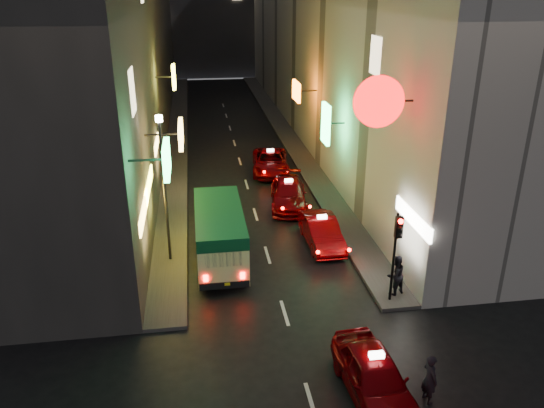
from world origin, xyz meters
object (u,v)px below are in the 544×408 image
pedestrian_crossing (430,376)px  lamp_post (164,180)px  minibus (219,230)px  traffic_light (397,240)px  taxi_near (375,374)px

pedestrian_crossing → lamp_post: lamp_post is taller
minibus → lamp_post: size_ratio=0.90×
traffic_light → minibus: bearing=145.1°
taxi_near → lamp_post: lamp_post is taller
taxi_near → traffic_light: size_ratio=1.46×
minibus → traffic_light: traffic_light is taller
minibus → lamp_post: lamp_post is taller
traffic_light → lamp_post: (-8.20, 4.53, 1.04)m
traffic_light → pedestrian_crossing: bearing=-98.2°
taxi_near → traffic_light: (2.17, 4.47, 1.89)m
taxi_near → lamp_post: bearing=123.8°
taxi_near → lamp_post: size_ratio=0.82×
pedestrian_crossing → minibus: bearing=19.4°
pedestrian_crossing → taxi_near: bearing=63.9°
pedestrian_crossing → traffic_light: (0.70, 4.87, 1.81)m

